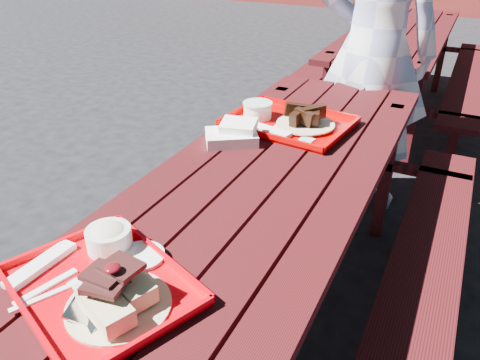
{
  "coord_description": "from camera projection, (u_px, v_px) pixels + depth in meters",
  "views": [
    {
      "loc": [
        0.57,
        -1.3,
        1.53
      ],
      "look_at": [
        0.0,
        -0.15,
        0.82
      ],
      "focal_mm": 35.0,
      "sensor_mm": 36.0,
      "label": 1
    }
  ],
  "objects": [
    {
      "name": "far_tray",
      "position": [
        286.0,
        120.0,
        2.02
      ],
      "size": [
        0.55,
        0.45,
        0.09
      ],
      "color": "#B90000",
      "rests_on": "picnic_table_near"
    },
    {
      "name": "ground",
      "position": [
        256.0,
        334.0,
        1.98
      ],
      "size": [
        60.0,
        60.0,
        0.0
      ],
      "primitive_type": "plane",
      "color": "black",
      "rests_on": "ground"
    },
    {
      "name": "near_tray",
      "position": [
        107.0,
        275.0,
        1.13
      ],
      "size": [
        0.55,
        0.49,
        0.14
      ],
      "color": "#D4000B",
      "rests_on": "picnic_table_near"
    },
    {
      "name": "picnic_table_far",
      "position": [
        396.0,
        54.0,
        3.9
      ],
      "size": [
        1.41,
        2.4,
        0.75
      ],
      "color": "#390B0C",
      "rests_on": "ground"
    },
    {
      "name": "white_cloth",
      "position": [
        233.0,
        134.0,
        1.87
      ],
      "size": [
        0.25,
        0.23,
        0.08
      ],
      "color": "white",
      "rests_on": "picnic_table_near"
    },
    {
      "name": "picnic_table_near",
      "position": [
        258.0,
        224.0,
        1.71
      ],
      "size": [
        1.41,
        2.4,
        0.75
      ],
      "color": "#390B0C",
      "rests_on": "ground"
    },
    {
      "name": "person",
      "position": [
        374.0,
        51.0,
        2.54
      ],
      "size": [
        0.67,
        0.45,
        1.82
      ],
      "primitive_type": "imported",
      "rotation": [
        0.0,
        0.0,
        3.16
      ],
      "color": "#A1AFD6",
      "rests_on": "ground"
    }
  ]
}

